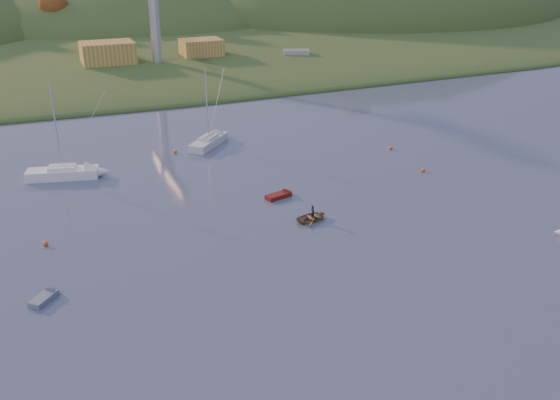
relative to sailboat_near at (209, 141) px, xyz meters
name	(u,v)px	position (x,y,z in m)	size (l,w,h in m)	color
far_shore	(87,18)	(2.33, 162.06, -0.73)	(620.00, 220.00, 1.50)	#334E1F
shore_slope	(116,44)	(2.33, 97.06, -0.73)	(640.00, 150.00, 7.00)	#334E1F
hill_center	(124,23)	(12.33, 142.06, -0.73)	(140.00, 120.00, 36.00)	#334E1F
hill_right	(361,16)	(97.33, 127.06, -0.73)	(150.00, 130.00, 60.00)	#334E1F
hillside_trees	(106,35)	(2.33, 117.06, -0.73)	(280.00, 50.00, 32.00)	#19461B
wharf	(170,66)	(7.33, 54.06, 0.47)	(42.00, 16.00, 2.40)	slate
shed_west	(108,53)	(-5.67, 55.06, 4.07)	(11.00, 8.00, 4.80)	#A87C38
shed_east	(202,48)	(15.33, 56.06, 3.67)	(9.00, 7.00, 4.00)	#A87C38
sailboat_near	(209,141)	(0.00, 0.00, 0.00)	(7.31, 7.50, 11.18)	silver
sailboat_far	(62,172)	(-20.67, -5.43, 0.04)	(9.03, 4.59, 12.02)	white
canoe	(313,217)	(2.89, -28.93, -0.35)	(2.57, 3.60, 0.75)	olive
paddler	(313,214)	(2.89, -28.93, 0.01)	(0.54, 0.35, 1.48)	black
red_tender	(283,194)	(2.57, -21.60, -0.47)	(3.84, 2.14, 1.24)	#5F130D
grey_dinghy	(48,295)	(-24.34, -34.23, -0.49)	(2.95, 3.10, 1.17)	slate
work_vessel	(296,60)	(36.25, 50.06, 0.56)	(14.90, 9.75, 3.61)	slate
buoy_1	(423,170)	(22.50, -21.02, -0.48)	(0.50, 0.50, 0.50)	#F45A0C
buoy_2	(45,243)	(-23.94, -24.12, -0.48)	(0.50, 0.50, 0.50)	#F45A0C
buoy_3	(175,151)	(-5.27, -1.34, -0.48)	(0.50, 0.50, 0.50)	#F45A0C
buoy_4	(391,148)	(23.48, -11.65, -0.48)	(0.50, 0.50, 0.50)	#F45A0C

